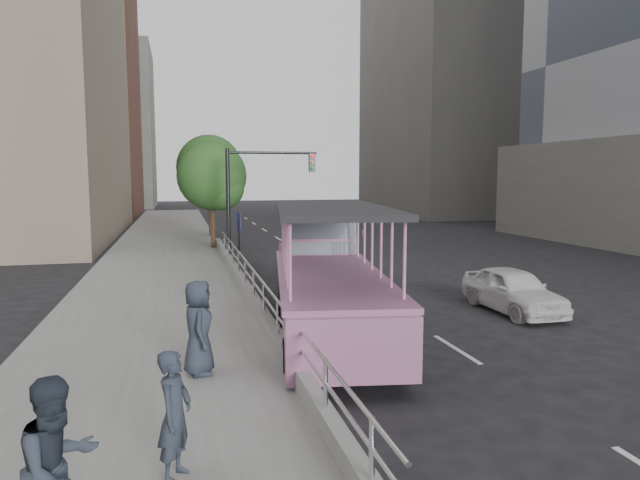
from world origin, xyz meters
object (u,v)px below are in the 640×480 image
traffic_signal (254,186)px  street_tree_near (214,179)px  pedestrian_mid (58,468)px  pedestrian_far (198,328)px  parking_sign (239,235)px  duck_boat (326,283)px  street_tree_far (211,170)px  car (513,290)px  pedestrian_near (175,415)px

traffic_signal → street_tree_near: 3.80m
street_tree_near → pedestrian_mid: bearing=-97.0°
pedestrian_far → parking_sign: 12.71m
duck_boat → pedestrian_mid: size_ratio=5.60×
duck_boat → street_tree_far: size_ratio=1.55×
street_tree_near → street_tree_far: bearing=88.1°
parking_sign → traffic_signal: (1.05, 3.09, 1.92)m
pedestrian_far → street_tree_near: size_ratio=0.31×
pedestrian_far → street_tree_far: bearing=-4.1°
car → traffic_signal: size_ratio=0.73×
pedestrian_mid → parking_sign: bearing=30.6°
pedestrian_near → street_tree_near: 22.95m
car → street_tree_near: bearing=116.2°
pedestrian_near → pedestrian_far: size_ratio=0.90×
traffic_signal → street_tree_far: (-1.40, 9.43, 0.81)m
pedestrian_mid → pedestrian_far: size_ratio=1.02×
parking_sign → pedestrian_mid: bearing=-101.3°
parking_sign → car: bearing=-50.4°
duck_boat → parking_sign: (-1.30, 8.99, 0.38)m
pedestrian_mid → parking_sign: 17.76m
parking_sign → traffic_signal: bearing=71.2°
parking_sign → street_tree_near: 6.91m
pedestrian_mid → street_tree_far: bearing=35.9°
traffic_signal → street_tree_far: street_tree_far is taller
duck_boat → street_tree_near: size_ratio=1.75×
pedestrian_near → traffic_signal: bearing=12.1°
duck_boat → car: 5.79m
car → pedestrian_near: pedestrian_near is taller
pedestrian_near → pedestrian_mid: (-1.06, -1.22, 0.10)m
parking_sign → traffic_signal: size_ratio=0.48×
pedestrian_near → parking_sign: 16.38m
street_tree_far → pedestrian_mid: bearing=-96.0°
pedestrian_near → pedestrian_far: 3.68m
car → pedestrian_mid: 13.80m
duck_boat → car: size_ratio=2.62×
car → traffic_signal: traffic_signal is taller
duck_boat → pedestrian_far: duck_boat is taller
pedestrian_mid → pedestrian_far: (1.46, 4.87, -0.02)m
duck_boat → traffic_signal: (-0.25, 12.08, 2.30)m
duck_boat → street_tree_near: 15.84m
duck_boat → street_tree_far: street_tree_far is taller
street_tree_near → street_tree_far: size_ratio=0.89×
pedestrian_near → street_tree_far: bearing=18.2°
car → street_tree_far: (-7.39, 21.03, 3.66)m
street_tree_near → car: bearing=-63.2°
street_tree_far → pedestrian_near: bearing=-94.2°
street_tree_near → pedestrian_far: bearing=-94.5°
parking_sign → street_tree_far: size_ratio=0.38×
pedestrian_far → street_tree_far: size_ratio=0.27×
car → pedestrian_mid: pedestrian_mid is taller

